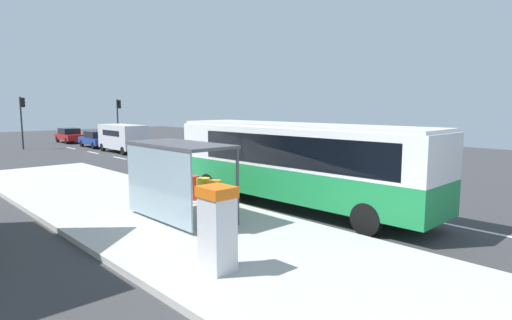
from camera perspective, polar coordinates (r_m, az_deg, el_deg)
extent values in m
cube|color=#38383A|center=(28.37, -14.10, -0.74)|extent=(56.00, 92.00, 0.04)
cube|color=beige|center=(14.99, -13.16, -7.47)|extent=(6.20, 30.00, 0.18)
cube|color=silver|center=(15.07, 27.72, -8.39)|extent=(0.16, 2.20, 0.01)
cube|color=silver|center=(17.27, 11.82, -5.75)|extent=(0.16, 2.20, 0.01)
cube|color=silver|center=(20.48, 0.29, -3.53)|extent=(0.16, 2.20, 0.01)
cube|color=silver|center=(24.30, -7.84, -1.86)|extent=(0.16, 2.20, 0.01)
cube|color=silver|center=(28.49, -13.66, -0.65)|extent=(0.16, 2.20, 0.01)
cube|color=silver|center=(32.91, -17.96, 0.26)|extent=(0.16, 2.20, 0.01)
cube|color=silver|center=(37.47, -21.22, 0.95)|extent=(0.16, 2.20, 0.01)
cube|color=silver|center=(42.13, -23.77, 1.48)|extent=(0.16, 2.20, 0.01)
cube|color=#1E8C47|center=(16.04, 5.51, -2.73)|extent=(2.78, 11.06, 1.15)
cube|color=silver|center=(15.87, 5.57, 1.89)|extent=(2.78, 11.06, 1.45)
cube|color=silver|center=(15.81, 5.60, 4.69)|extent=(2.65, 10.84, 0.12)
cube|color=black|center=(19.80, -6.63, 2.76)|extent=(2.30, 0.18, 1.22)
cube|color=black|center=(14.64, 4.02, 1.16)|extent=(0.30, 8.58, 1.10)
cylinder|color=black|center=(18.14, -6.35, -3.41)|extent=(0.31, 1.01, 1.00)
cylinder|color=black|center=(19.59, -1.15, -2.56)|extent=(0.31, 1.01, 1.00)
cylinder|color=black|center=(13.18, 14.77, -7.75)|extent=(0.31, 1.01, 1.00)
cylinder|color=black|center=(15.11, 19.18, -5.97)|extent=(0.31, 1.01, 1.00)
cube|color=silver|center=(36.80, -17.65, 3.05)|extent=(2.05, 5.22, 1.96)
cube|color=black|center=(36.78, -17.67, 3.57)|extent=(2.07, 3.14, 0.44)
cylinder|color=black|center=(35.49, -14.90, 1.41)|extent=(0.23, 0.68, 0.68)
cylinder|color=black|center=(34.70, -17.54, 1.18)|extent=(0.23, 0.68, 0.68)
cylinder|color=black|center=(39.07, -17.64, 1.84)|extent=(0.23, 0.68, 0.68)
cylinder|color=black|center=(38.35, -20.07, 1.64)|extent=(0.23, 0.68, 0.68)
cube|color=navy|center=(42.12, -20.86, 2.46)|extent=(1.94, 4.46, 0.60)
cube|color=black|center=(41.89, -20.80, 3.26)|extent=(1.66, 2.43, 0.60)
cylinder|color=black|center=(43.28, -22.55, 2.10)|extent=(0.22, 0.65, 0.64)
cylinder|color=black|center=(43.83, -20.52, 2.26)|extent=(0.22, 0.65, 0.64)
cylinder|color=black|center=(40.46, -21.18, 1.84)|extent=(0.22, 0.65, 0.64)
cylinder|color=black|center=(41.05, -19.03, 2.00)|extent=(0.22, 0.65, 0.64)
cube|color=#A51919|center=(48.43, -23.91, 2.89)|extent=(1.93, 4.45, 0.60)
cube|color=black|center=(48.59, -24.02, 3.61)|extent=(1.66, 2.42, 0.60)
cylinder|color=black|center=(47.29, -22.39, 2.51)|extent=(0.22, 0.65, 0.64)
cylinder|color=black|center=(46.79, -24.29, 2.37)|extent=(0.22, 0.65, 0.64)
cylinder|color=black|center=(50.13, -23.52, 2.70)|extent=(0.22, 0.65, 0.64)
cylinder|color=black|center=(49.65, -25.31, 2.56)|extent=(0.22, 0.65, 0.64)
cube|color=silver|center=(9.57, -5.25, -10.00)|extent=(0.60, 0.70, 1.70)
cube|color=orange|center=(9.33, -5.32, -4.31)|extent=(0.66, 0.76, 0.24)
cube|color=black|center=(9.68, -3.81, -8.11)|extent=(0.03, 0.36, 0.44)
cylinder|color=orange|center=(15.77, -5.65, -4.47)|extent=(0.52, 0.52, 0.95)
cylinder|color=yellow|center=(16.32, -7.14, -4.08)|extent=(0.52, 0.52, 0.95)
cylinder|color=red|center=(16.88, -8.54, -3.72)|extent=(0.52, 0.52, 0.95)
cylinder|color=blue|center=(17.46, -9.85, -3.38)|extent=(0.52, 0.52, 0.95)
cylinder|color=#2D2D2D|center=(45.03, -18.23, 4.95)|extent=(0.14, 0.14, 4.52)
cube|color=black|center=(45.09, -18.07, 7.20)|extent=(0.24, 0.28, 0.84)
sphere|color=#360606|center=(45.15, -17.94, 7.56)|extent=(0.16, 0.16, 0.16)
sphere|color=#3C2C03|center=(45.15, -17.93, 7.21)|extent=(0.16, 0.16, 0.16)
sphere|color=green|center=(45.15, -17.91, 6.85)|extent=(0.16, 0.16, 0.16)
cylinder|color=#2D2D2D|center=(42.91, -29.18, 4.38)|extent=(0.14, 0.14, 4.66)
cube|color=black|center=(42.94, -29.05, 6.83)|extent=(0.24, 0.28, 0.84)
sphere|color=#360606|center=(42.97, -28.92, 7.22)|extent=(0.16, 0.16, 0.16)
sphere|color=#3C2C03|center=(42.97, -28.90, 6.84)|extent=(0.16, 0.16, 0.16)
sphere|color=green|center=(42.96, -28.87, 6.47)|extent=(0.16, 0.16, 0.16)
cube|color=#4C4C51|center=(13.87, -10.34, 2.08)|extent=(1.80, 4.00, 0.10)
cube|color=#8CA5B2|center=(13.60, -13.24, -3.21)|extent=(0.06, 3.80, 2.30)
cylinder|color=#4C4C51|center=(13.03, -2.51, -3.61)|extent=(0.10, 0.10, 2.44)
cylinder|color=#4C4C51|center=(16.07, -11.37, -1.66)|extent=(0.10, 0.10, 2.44)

